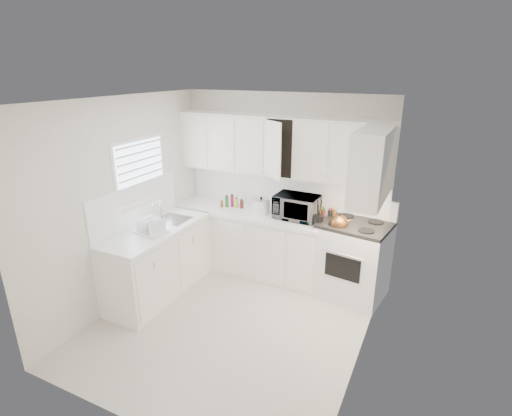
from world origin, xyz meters
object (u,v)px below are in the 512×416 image
Objects in this scene: tea_kettle at (339,222)px; dish_rack at (150,225)px; stove at (354,250)px; rice_cooker at (261,205)px; microwave at (297,204)px; utensil_crock at (319,213)px.

dish_rack is (-2.11, -1.07, -0.01)m from tea_kettle.
dish_rack is at bearing -143.34° from stove.
stove is 1.39m from rice_cooker.
microwave is 1.94m from dish_rack.
microwave is at bearing 153.86° from utensil_crock.
tea_kettle is 1.16m from rice_cooker.
rice_cooker is at bearing -173.10° from microwave.
utensil_crock is at bearing 39.83° from dish_rack.
utensil_crock is at bearing -16.62° from rice_cooker.
tea_kettle is 0.73× the size of utensil_crock.
microwave reaches higher than tea_kettle.
tea_kettle is at bearing -130.03° from stove.
microwave is at bearing 50.01° from dish_rack.
tea_kettle is 0.48× the size of microwave.
tea_kettle is at bearing -15.32° from microwave.
stove is 2.63m from dish_rack.
tea_kettle is 0.67m from microwave.
dish_rack is (-2.29, -1.23, 0.40)m from stove.
utensil_crock is 2.13m from dish_rack.
rice_cooker is at bearing 171.31° from utensil_crock.
tea_kettle reaches higher than dish_rack.
dish_rack is at bearing -135.99° from rice_cooker.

